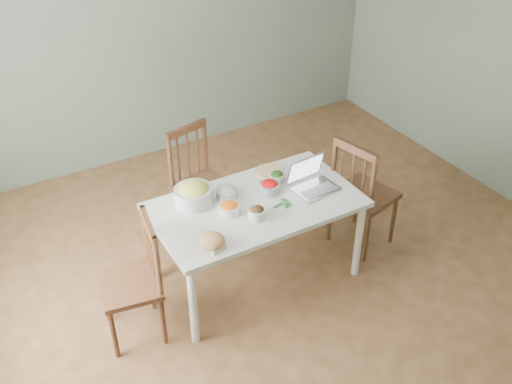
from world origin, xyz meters
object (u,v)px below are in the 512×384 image
dining_table (256,241)px  bowl_squash (194,193)px  chair_right (365,192)px  laptop (317,178)px  bread_boule (213,241)px  chair_left (129,283)px  chair_far (204,185)px

dining_table → bowl_squash: size_ratio=5.32×
chair_right → laptop: (-0.53, -0.03, 0.33)m
chair_right → bread_boule: chair_right is taller
laptop → dining_table: bearing=165.5°
bowl_squash → laptop: (0.89, -0.32, 0.03)m
chair_left → chair_far: bearing=138.9°
bowl_squash → chair_right: bearing=-11.6°
bread_boule → bowl_squash: 0.56m
laptop → bread_boule: bearing=-172.3°
chair_left → chair_right: chair_right is taller
bread_boule → bowl_squash: bowl_squash is taller
dining_table → bread_boule: bearing=-149.1°
bread_boule → bowl_squash: (0.11, 0.54, 0.03)m
bread_boule → chair_right: bearing=9.3°
dining_table → chair_left: 1.07m
chair_far → chair_right: chair_right is taller
bread_boule → laptop: size_ratio=0.50×
chair_left → bread_boule: bearing=76.5°
chair_right → bread_boule: (-1.54, -0.25, 0.27)m
chair_left → chair_right: bearing=99.4°
chair_far → chair_left: (-0.97, -0.82, -0.02)m
dining_table → chair_right: chair_right is taller
chair_right → laptop: bearing=79.8°
bowl_squash → laptop: 0.95m
chair_left → bowl_squash: 0.81m
dining_table → chair_left: chair_left is taller
chair_far → bread_boule: size_ratio=5.87×
chair_far → laptop: (0.59, -0.82, 0.35)m
chair_far → bowl_squash: 0.67m
dining_table → bowl_squash: bearing=149.5°
dining_table → chair_right: 1.04m
bowl_squash → chair_left: bearing=-154.2°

